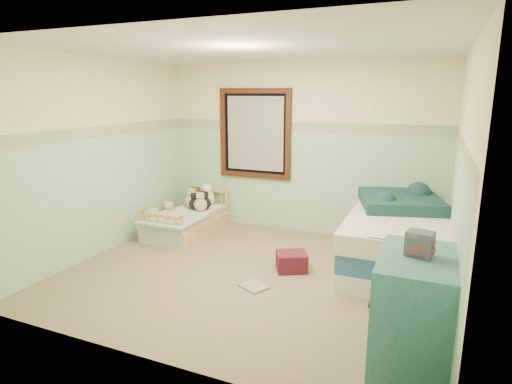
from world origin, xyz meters
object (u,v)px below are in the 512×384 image
at_px(twin_bed_frame, 398,256).
at_px(red_pillow, 292,262).
at_px(dresser, 414,310).
at_px(floor_book, 254,286).
at_px(toddler_bed_frame, 189,226).
at_px(plush_floor_cream, 169,217).
at_px(plush_floor_tan, 154,225).

distance_m(twin_bed_frame, red_pillow, 1.33).
xyz_separation_m(dresser, floor_book, (-1.64, 0.71, -0.43)).
relative_size(toddler_bed_frame, floor_book, 4.83).
xyz_separation_m(twin_bed_frame, dresser, (0.27, -1.99, 0.33)).
distance_m(toddler_bed_frame, plush_floor_cream, 0.49).
distance_m(red_pillow, floor_book, 0.65).
relative_size(plush_floor_cream, plush_floor_tan, 0.98).
bearing_deg(toddler_bed_frame, plush_floor_tan, -149.75).
distance_m(toddler_bed_frame, floor_book, 2.15).
height_order(plush_floor_tan, dresser, dresser).
height_order(toddler_bed_frame, twin_bed_frame, twin_bed_frame).
bearing_deg(floor_book, red_pillow, 95.84).
relative_size(plush_floor_tan, twin_bed_frame, 0.12).
height_order(dresser, red_pillow, dresser).
relative_size(dresser, floor_book, 3.08).
relative_size(twin_bed_frame, floor_book, 7.66).
bearing_deg(toddler_bed_frame, floor_book, -39.25).
height_order(twin_bed_frame, dresser, dresser).
height_order(toddler_bed_frame, red_pillow, red_pillow).
distance_m(toddler_bed_frame, dresser, 3.92).
distance_m(plush_floor_tan, floor_book, 2.39).
bearing_deg(plush_floor_cream, floor_book, -35.76).
bearing_deg(plush_floor_cream, twin_bed_frame, -4.05).
distance_m(plush_floor_tan, dresser, 4.18).
xyz_separation_m(plush_floor_tan, dresser, (3.75, -1.81, 0.30)).
xyz_separation_m(toddler_bed_frame, red_pillow, (1.89, -0.76, 0.02)).
relative_size(dresser, red_pillow, 2.54).
height_order(plush_floor_cream, plush_floor_tan, plush_floor_tan).
distance_m(toddler_bed_frame, plush_floor_tan, 0.52).
bearing_deg(plush_floor_cream, plush_floor_tan, -88.11).
distance_m(toddler_bed_frame, red_pillow, 2.04).
xyz_separation_m(plush_floor_tan, floor_book, (2.11, -1.10, -0.12)).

